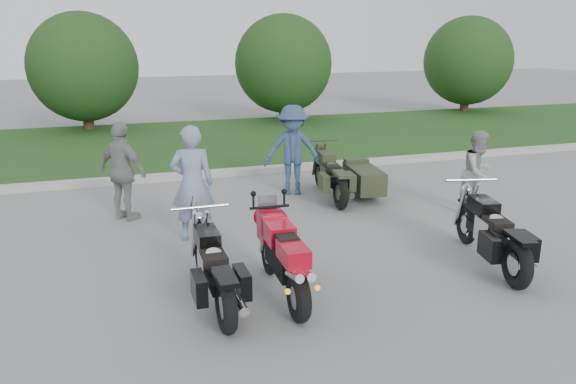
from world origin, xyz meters
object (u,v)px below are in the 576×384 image
object	(u,v)px
cruiser_left	(214,272)
person_denim	(293,150)
person_grey	(478,172)
person_stripe	(192,183)
person_back	(123,172)
sportbike_red	(283,256)
cruiser_right	(494,236)
cruiser_sidecar	(350,178)

from	to	relation	value
cruiser_left	person_denim	world-z (taller)	person_denim
person_grey	person_denim	size ratio (longest dim) A/B	0.83
person_stripe	person_back	distance (m)	1.75
sportbike_red	person_back	distance (m)	4.26
cruiser_right	person_back	xyz separation A→B (m)	(-4.92, 3.87, 0.43)
cruiser_right	person_denim	world-z (taller)	person_denim
cruiser_left	person_stripe	size ratio (longest dim) A/B	1.18
person_grey	person_back	bearing A→B (deg)	147.60
cruiser_left	person_grey	xyz separation A→B (m)	(5.40, 2.23, 0.34)
cruiser_right	cruiser_left	bearing A→B (deg)	-167.78
sportbike_red	person_stripe	bearing A→B (deg)	109.09
sportbike_red	cruiser_left	bearing A→B (deg)	179.20
cruiser_left	person_grey	size ratio (longest dim) A/B	1.44
person_grey	person_denim	xyz separation A→B (m)	(-2.88, 2.27, 0.16)
cruiser_sidecar	person_grey	distance (m)	2.48
cruiser_left	person_denim	xyz separation A→B (m)	(2.52, 4.50, 0.49)
cruiser_left	cruiser_sidecar	bearing A→B (deg)	47.15
cruiser_right	person_stripe	size ratio (longest dim) A/B	1.22
person_stripe	sportbike_red	bearing A→B (deg)	118.36
cruiser_right	person_grey	bearing A→B (deg)	71.70
person_back	sportbike_red	bearing A→B (deg)	161.72
cruiser_left	person_stripe	xyz separation A→B (m)	(0.13, 2.41, 0.51)
person_denim	sportbike_red	bearing A→B (deg)	-91.06
sportbike_red	cruiser_sidecar	distance (m)	4.70
person_grey	person_denim	bearing A→B (deg)	123.54
cruiser_left	cruiser_sidecar	size ratio (longest dim) A/B	0.97
cruiser_left	person_back	bearing A→B (deg)	102.96
cruiser_left	person_back	xyz separation A→B (m)	(-0.89, 3.82, 0.45)
cruiser_left	cruiser_right	xyz separation A→B (m)	(4.03, -0.04, 0.02)
person_denim	person_back	distance (m)	3.48
sportbike_red	cruiser_left	world-z (taller)	sportbike_red
cruiser_sidecar	person_stripe	world-z (taller)	person_stripe
cruiser_left	person_back	size ratio (longest dim) A/B	1.26
cruiser_sidecar	cruiser_right	bearing A→B (deg)	-75.47
person_grey	cruiser_right	bearing A→B (deg)	-139.33
person_denim	person_back	size ratio (longest dim) A/B	1.05
cruiser_right	cruiser_sidecar	xyz separation A→B (m)	(-0.49, 3.87, -0.04)
cruiser_sidecar	person_grey	xyz separation A→B (m)	(1.87, -1.60, 0.36)
cruiser_right	person_grey	xyz separation A→B (m)	(1.37, 2.27, 0.32)
person_grey	person_denim	distance (m)	3.67
cruiser_left	person_denim	size ratio (longest dim) A/B	1.20
cruiser_right	person_denim	bearing A→B (deg)	121.18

